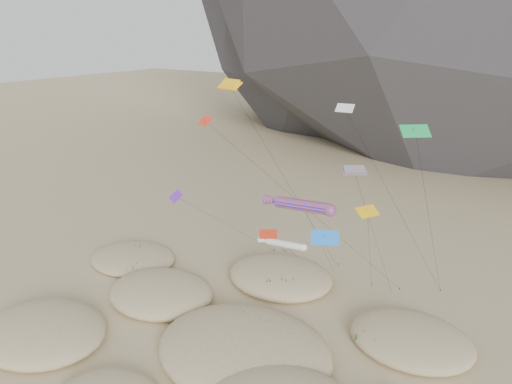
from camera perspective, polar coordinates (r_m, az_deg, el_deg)
ground at (r=50.01m, az=-5.58°, el=-18.88°), size 500.00×500.00×0.00m
dunes at (r=52.38m, az=-3.84°, el=-15.94°), size 50.73×36.42×3.97m
dune_grass at (r=51.39m, az=-3.66°, el=-16.49°), size 43.04×27.39×1.51m
kite_stakes at (r=66.37m, az=9.28°, el=-8.79°), size 22.64×6.81×0.30m
rainbow_tube_kite at (r=52.76m, az=5.07°, el=-1.50°), size 9.17×11.40×13.34m
white_tube_kite at (r=51.90m, az=3.14°, el=-5.94°), size 5.74×12.08×9.43m
orange_parafoil at (r=51.26m, az=-2.85°, el=11.89°), size 8.27×15.18×25.22m
multi_parafoil at (r=51.63m, az=11.21°, el=2.29°), size 4.31×8.18×16.82m
delta_kites at (r=48.43m, az=5.19°, el=1.03°), size 26.94×21.90×22.54m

